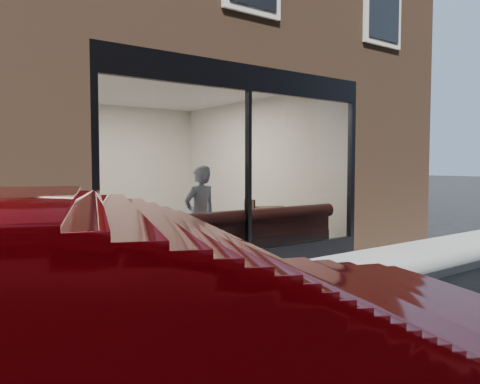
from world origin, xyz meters
TOP-DOWN VIEW (x-y plane):
  - ground at (0.00, 0.00)m, footprint 120.00×120.00m
  - sidewalk_near at (0.00, 1.00)m, footprint 40.00×2.00m
  - kerb_near at (0.00, -0.05)m, footprint 40.00×0.10m
  - host_building_pier_right at (3.75, 8.00)m, footprint 2.50×12.00m
  - host_building_backfill at (0.00, 11.00)m, footprint 5.00×6.00m
  - cafe_floor at (0.00, 5.00)m, footprint 6.00×6.00m
  - cafe_ceiling at (0.00, 5.00)m, footprint 6.00×6.00m
  - cafe_wall_back at (0.00, 7.99)m, footprint 5.00×0.00m
  - cafe_wall_left at (-2.49, 5.00)m, footprint 0.00×6.00m
  - cafe_wall_right at (2.49, 5.00)m, footprint 0.00×6.00m
  - storefront_kick at (0.00, 2.05)m, footprint 5.00×0.10m
  - storefront_header at (0.00, 2.05)m, footprint 5.00×0.10m
  - storefront_mullion at (0.00, 2.05)m, footprint 0.06×0.10m
  - storefront_glass at (0.00, 2.02)m, footprint 4.80×0.00m
  - banquette at (0.00, 2.45)m, footprint 4.00×0.55m
  - person at (-0.51, 2.67)m, footprint 0.64×0.46m
  - cafe_table_left at (-0.66, 3.50)m, footprint 0.71×0.71m
  - cafe_table_right at (1.94, 3.71)m, footprint 0.81×0.81m
  - cafe_chair_right at (1.17, 3.78)m, footprint 0.40×0.40m
  - wall_poster at (-2.45, 5.23)m, footprint 0.02×0.55m

SIDE VIEW (x-z plane):
  - ground at x=0.00m, z-range 0.00..0.00m
  - sidewalk_near at x=0.00m, z-range 0.00..0.01m
  - cafe_floor at x=0.00m, z-range 0.02..0.02m
  - kerb_near at x=0.00m, z-range 0.00..0.12m
  - storefront_kick at x=0.00m, z-range 0.00..0.30m
  - banquette at x=0.00m, z-range 0.00..0.45m
  - cafe_chair_right at x=1.17m, z-range 0.22..0.26m
  - cafe_table_left at x=-0.66m, z-range 0.72..0.76m
  - cafe_table_right at x=1.94m, z-range 0.72..0.76m
  - person at x=-0.51m, z-range 0.00..1.65m
  - storefront_mullion at x=0.00m, z-range 0.30..2.80m
  - storefront_glass at x=0.00m, z-range -0.85..3.95m
  - cafe_wall_back at x=0.00m, z-range -0.90..4.10m
  - cafe_wall_left at x=-2.49m, z-range -1.40..4.60m
  - cafe_wall_right at x=2.49m, z-range -1.40..4.60m
  - host_building_pier_right at x=3.75m, z-range 0.00..3.20m
  - host_building_backfill at x=0.00m, z-range 0.00..3.20m
  - wall_poster at x=-2.45m, z-range 1.32..2.05m
  - storefront_header at x=0.00m, z-range 2.80..3.20m
  - cafe_ceiling at x=0.00m, z-range 3.19..3.19m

